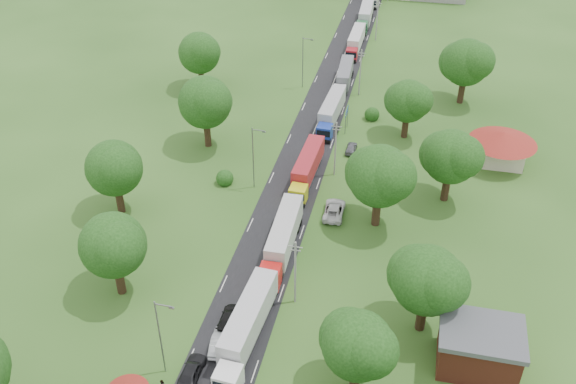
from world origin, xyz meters
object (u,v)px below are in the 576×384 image
(truck_0, at_px, (246,327))
(car_lane_mid, at_px, (219,342))
(info_sign, at_px, (347,115))
(car_lane_front, at_px, (192,371))

(truck_0, relative_size, car_lane_mid, 3.40)
(info_sign, relative_size, truck_0, 0.26)
(car_lane_mid, bearing_deg, car_lane_front, 62.98)
(info_sign, height_order, car_lane_mid, info_sign)
(car_lane_front, height_order, car_lane_mid, car_lane_front)
(car_lane_front, bearing_deg, truck_0, -126.44)
(car_lane_front, bearing_deg, info_sign, -98.01)
(car_lane_front, xyz_separation_m, car_lane_mid, (1.57, 4.33, -0.07))
(truck_0, relative_size, car_lane_front, 3.23)
(info_sign, xyz_separation_m, car_lane_mid, (-6.20, -50.67, -2.25))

